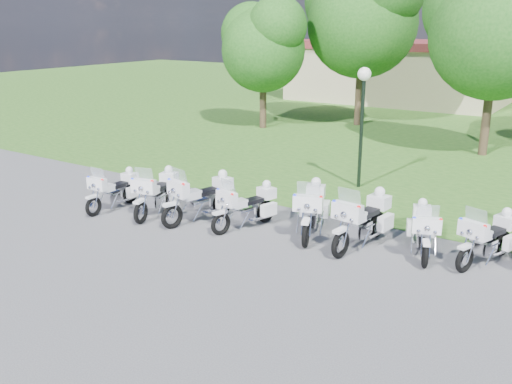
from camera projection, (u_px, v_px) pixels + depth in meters
The scene contains 15 objects.
ground at pixel (234, 239), 14.87m from camera, with size 100.00×100.00×0.00m, color #4D4D51.
grass_lawn at pixel (482, 109), 36.36m from camera, with size 100.00×48.00×0.01m, color #2C611E.
motorcycle_0 at pixel (115, 189), 17.11m from camera, with size 0.72×2.10×1.41m.
motorcycle_1 at pixel (158, 192), 16.65m from camera, with size 1.10×2.28×1.56m.
motorcycle_2 at pixel (202, 197), 16.06m from camera, with size 1.18×2.41×1.65m.
motorcycle_3 at pixel (248, 206), 15.52m from camera, with size 1.10×2.16×1.48m.
motorcycle_4 at pixel (312, 209), 15.06m from camera, with size 1.33×2.33×1.64m.
motorcycle_5 at pixel (363, 219), 14.23m from camera, with size 0.98×2.49×1.67m.
motorcycle_6 at pixel (423, 229), 13.81m from camera, with size 1.21×2.04×1.45m.
motorcycle_7 at pixel (489, 238), 13.24m from camera, with size 1.17×2.13×1.48m.
lamp_post at pixel (363, 97), 18.60m from camera, with size 0.44×0.44×4.02m.
tree_0 at pixel (263, 42), 28.96m from camera, with size 5.00×4.26×6.66m.
tree_1 at pixel (362, 12), 29.36m from camera, with size 6.66×5.68×8.88m.
tree_2 at pixel (497, 21), 22.60m from camera, with size 6.16×5.26×8.21m.
building_west at pixel (399, 71), 39.75m from camera, with size 14.56×8.32×4.10m.
Camera 1 is at (8.17, -11.23, 5.47)m, focal length 40.00 mm.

